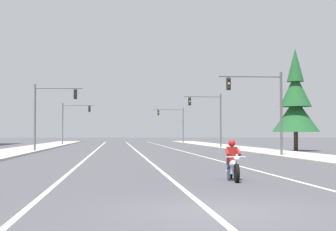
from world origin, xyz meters
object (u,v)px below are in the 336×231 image
at_px(traffic_signal_near_left, 49,108).
at_px(traffic_signal_mid_right, 210,113).
at_px(traffic_signal_near_right, 263,101).
at_px(motorcycle_with_rider, 233,164).
at_px(traffic_signal_mid_left, 72,117).
at_px(conifer_tree_right_verge_far, 296,104).
at_px(traffic_signal_far_right, 175,120).

xyz_separation_m(traffic_signal_near_left, traffic_signal_mid_right, (16.80, 9.44, -0.01)).
bearing_deg(traffic_signal_near_left, traffic_signal_near_right, -34.23).
height_order(motorcycle_with_rider, traffic_signal_near_right, traffic_signal_near_right).
height_order(traffic_signal_mid_left, conifer_tree_right_verge_far, conifer_tree_right_verge_far).
bearing_deg(traffic_signal_near_left, traffic_signal_mid_right, 29.32).
bearing_deg(traffic_signal_near_right, traffic_signal_near_left, 145.77).
relative_size(traffic_signal_near_left, traffic_signal_far_right, 1.00).
distance_m(traffic_signal_mid_left, conifer_tree_right_verge_far, 37.10).
bearing_deg(traffic_signal_far_right, traffic_signal_mid_left, -142.73).
bearing_deg(motorcycle_with_rider, traffic_signal_near_right, 70.62).
bearing_deg(motorcycle_with_rider, conifer_tree_right_verge_far, 66.59).
bearing_deg(motorcycle_with_rider, traffic_signal_far_right, 85.17).
bearing_deg(traffic_signal_mid_left, conifer_tree_right_verge_far, -50.11).
relative_size(traffic_signal_mid_right, traffic_signal_mid_left, 1.00).
bearing_deg(traffic_signal_near_left, conifer_tree_right_verge_far, 0.69).
relative_size(traffic_signal_near_left, traffic_signal_mid_left, 1.00).
height_order(traffic_signal_near_left, conifer_tree_right_verge_far, conifer_tree_right_verge_far).
height_order(traffic_signal_near_left, traffic_signal_mid_left, same).
relative_size(motorcycle_with_rider, traffic_signal_near_left, 0.35).
xyz_separation_m(traffic_signal_near_right, conifer_tree_right_verge_far, (6.61, 11.77, 0.48)).
bearing_deg(conifer_tree_right_verge_far, traffic_signal_mid_left, 129.89).
relative_size(traffic_signal_mid_left, traffic_signal_far_right, 1.00).
bearing_deg(traffic_signal_mid_right, traffic_signal_near_left, -150.68).
bearing_deg(traffic_signal_near_right, traffic_signal_mid_right, 90.25).
height_order(traffic_signal_near_left, traffic_signal_far_right, same).
xyz_separation_m(motorcycle_with_rider, traffic_signal_mid_left, (-10.62, 58.89, 3.50)).
relative_size(motorcycle_with_rider, traffic_signal_far_right, 0.35).
relative_size(traffic_signal_near_right, conifer_tree_right_verge_far, 0.62).
xyz_separation_m(traffic_signal_near_right, traffic_signal_near_left, (-16.89, 11.49, -0.02)).
xyz_separation_m(traffic_signal_mid_right, traffic_signal_mid_left, (-17.09, 19.31, 0.03)).
height_order(traffic_signal_far_right, conifer_tree_right_verge_far, conifer_tree_right_verge_far).
bearing_deg(traffic_signal_near_right, conifer_tree_right_verge_far, 60.69).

